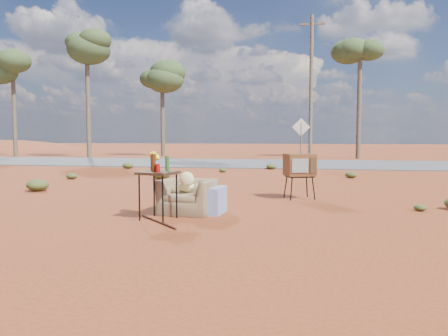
# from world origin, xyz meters

# --- Properties ---
(ground) EXTENTS (140.00, 140.00, 0.00)m
(ground) POSITION_xyz_m (0.00, 0.00, 0.00)
(ground) COLOR #973A1E
(ground) RESTS_ON ground
(highway) EXTENTS (140.00, 7.00, 0.04)m
(highway) POSITION_xyz_m (0.00, 15.00, 0.02)
(highway) COLOR #565659
(highway) RESTS_ON ground
(armchair) EXTENTS (1.19, 0.73, 0.84)m
(armchair) POSITION_xyz_m (-0.44, 0.54, 0.39)
(armchair) COLOR olive
(armchair) RESTS_ON ground
(tv_unit) EXTENTS (0.77, 0.69, 1.02)m
(tv_unit) POSITION_xyz_m (1.49, 2.74, 0.76)
(tv_unit) COLOR black
(tv_unit) RESTS_ON ground
(side_table) EXTENTS (0.69, 0.69, 1.14)m
(side_table) POSITION_xyz_m (-0.90, -0.09, 0.85)
(side_table) COLOR #342312
(side_table) RESTS_ON ground
(rusty_bar) EXTENTS (0.92, 0.99, 0.04)m
(rusty_bar) POSITION_xyz_m (-0.78, -0.43, 0.02)
(rusty_bar) COLOR #4F1E15
(rusty_bar) RESTS_ON ground
(road_sign) EXTENTS (0.78, 0.06, 2.19)m
(road_sign) POSITION_xyz_m (1.50, 12.00, 1.50)
(road_sign) COLOR brown
(road_sign) RESTS_ON ground
(eucalyptus_far_left) EXTENTS (3.20, 3.20, 7.10)m
(eucalyptus_far_left) POSITION_xyz_m (-18.00, 20.00, 5.94)
(eucalyptus_far_left) COLOR brown
(eucalyptus_far_left) RESTS_ON ground
(eucalyptus_left) EXTENTS (3.20, 3.20, 8.10)m
(eucalyptus_left) POSITION_xyz_m (-12.00, 19.00, 6.92)
(eucalyptus_left) COLOR brown
(eucalyptus_left) RESTS_ON ground
(eucalyptus_near_left) EXTENTS (3.20, 3.20, 6.60)m
(eucalyptus_near_left) POSITION_xyz_m (-8.00, 22.00, 5.45)
(eucalyptus_near_left) COLOR brown
(eucalyptus_near_left) RESTS_ON ground
(eucalyptus_center) EXTENTS (3.20, 3.20, 7.60)m
(eucalyptus_center) POSITION_xyz_m (5.00, 21.00, 6.43)
(eucalyptus_center) COLOR brown
(eucalyptus_center) RESTS_ON ground
(utility_pole_center) EXTENTS (1.40, 0.20, 8.00)m
(utility_pole_center) POSITION_xyz_m (2.00, 17.50, 4.15)
(utility_pole_center) COLOR brown
(utility_pole_center) RESTS_ON ground
(scrub_patch) EXTENTS (17.49, 8.07, 0.33)m
(scrub_patch) POSITION_xyz_m (-0.82, 4.41, 0.14)
(scrub_patch) COLOR #495826
(scrub_patch) RESTS_ON ground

